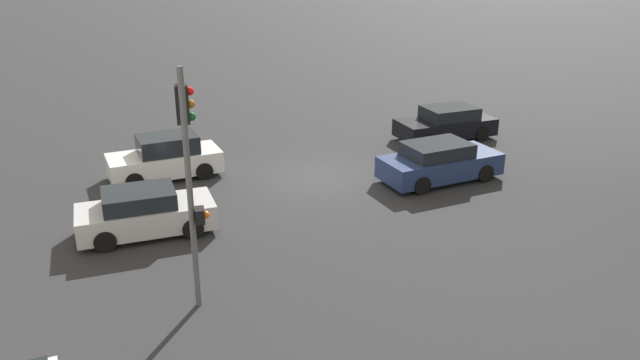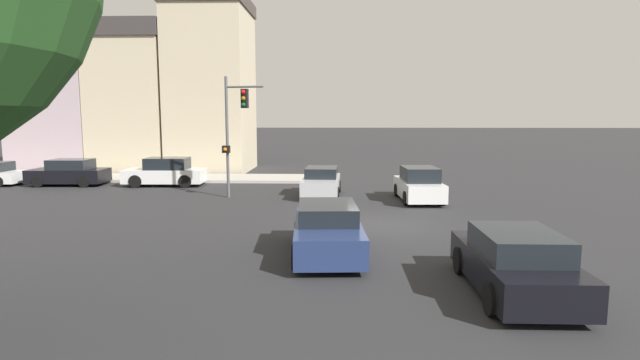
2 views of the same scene
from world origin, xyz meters
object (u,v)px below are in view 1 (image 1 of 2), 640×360
at_px(crossing_car_0, 166,158).
at_px(crossing_car_1, 439,162).
at_px(traffic_signal, 188,154).
at_px(crossing_car_2, 446,124).
at_px(crossing_car_3, 145,213).

relative_size(crossing_car_0, crossing_car_1, 0.91).
xyz_separation_m(traffic_signal, crossing_car_1, (-9.82, -4.64, -3.03)).
xyz_separation_m(traffic_signal, crossing_car_0, (-0.60, -8.71, -2.98)).
xyz_separation_m(crossing_car_1, crossing_car_2, (-3.02, -4.25, -0.01)).
height_order(traffic_signal, crossing_car_2, traffic_signal).
xyz_separation_m(crossing_car_0, crossing_car_1, (-9.22, 4.07, -0.05)).
distance_m(crossing_car_1, crossing_car_3, 10.58).
bearing_deg(crossing_car_1, crossing_car_0, 152.75).
bearing_deg(crossing_car_2, traffic_signal, 34.89).
xyz_separation_m(crossing_car_2, crossing_car_3, (13.59, 4.78, -0.02)).
bearing_deg(crossing_car_3, crossing_car_1, 4.84).
bearing_deg(crossing_car_0, crossing_car_2, 178.16).
bearing_deg(traffic_signal, crossing_car_0, 94.74).
xyz_separation_m(crossing_car_0, crossing_car_3, (1.35, 4.60, -0.07)).
height_order(crossing_car_2, crossing_car_3, crossing_car_2).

